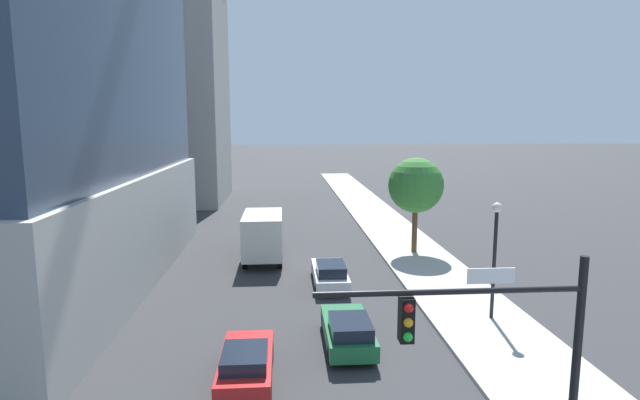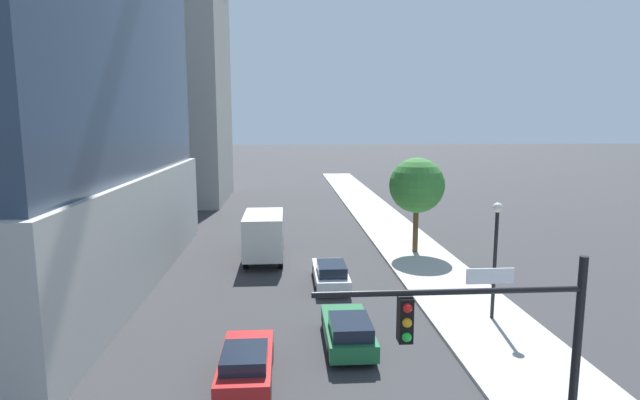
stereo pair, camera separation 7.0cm
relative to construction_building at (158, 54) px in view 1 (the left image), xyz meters
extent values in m
cube|color=#B2AFA8|center=(22.34, -32.29, -16.24)|extent=(4.65, 120.00, 0.15)
cube|color=#9E9B93|center=(-0.03, 0.03, -1.40)|extent=(13.86, 14.46, 29.82)
cube|color=gold|center=(4.13, -4.30, 2.87)|extent=(0.90, 0.90, 38.37)
cylinder|color=black|center=(20.42, -47.54, -13.33)|extent=(0.20, 0.20, 5.66)
cylinder|color=black|center=(17.30, -47.54, -11.27)|extent=(6.23, 0.14, 0.14)
cube|color=black|center=(16.31, -47.54, -11.89)|extent=(0.32, 0.36, 1.05)
sphere|color=red|center=(16.31, -47.73, -11.55)|extent=(0.22, 0.22, 0.22)
sphere|color=orange|center=(16.31, -47.73, -11.89)|extent=(0.22, 0.22, 0.22)
sphere|color=green|center=(16.31, -47.73, -12.23)|extent=(0.22, 0.22, 0.22)
cube|color=white|center=(18.24, -47.54, -10.92)|extent=(1.10, 0.04, 0.36)
cylinder|color=black|center=(22.83, -37.28, -13.74)|extent=(0.16, 0.16, 4.84)
sphere|color=silver|center=(22.83, -37.28, -11.14)|extent=(0.44, 0.44, 0.44)
cylinder|color=brown|center=(22.38, -25.47, -14.58)|extent=(0.36, 0.36, 3.16)
sphere|color=#387F33|center=(22.38, -25.47, -11.62)|extent=(3.69, 3.69, 3.69)
cube|color=#1E6638|center=(16.04, -39.33, -15.72)|extent=(1.81, 4.37, 0.64)
cube|color=#19212D|center=(16.04, -40.21, -15.14)|extent=(1.52, 2.08, 0.51)
cylinder|color=black|center=(15.25, -37.84, -15.99)|extent=(0.22, 0.64, 0.64)
cylinder|color=black|center=(16.84, -37.84, -15.99)|extent=(0.22, 0.64, 0.64)
cylinder|color=black|center=(15.25, -40.81, -15.99)|extent=(0.22, 0.64, 0.64)
cylinder|color=black|center=(16.84, -40.81, -15.99)|extent=(0.22, 0.64, 0.64)
cube|color=silver|center=(16.04, -31.64, -15.76)|extent=(1.76, 4.76, 0.60)
cube|color=#19212D|center=(16.04, -32.37, -15.18)|extent=(1.47, 2.20, 0.55)
cylinder|color=black|center=(15.27, -30.02, -16.00)|extent=(0.22, 0.61, 0.61)
cylinder|color=black|center=(16.82, -30.02, -16.00)|extent=(0.22, 0.61, 0.61)
cylinder|color=black|center=(15.27, -33.26, -16.00)|extent=(0.22, 0.61, 0.61)
cylinder|color=black|center=(16.82, -33.26, -16.00)|extent=(0.22, 0.61, 0.61)
cube|color=red|center=(12.23, -41.90, -15.68)|extent=(1.76, 4.26, 0.64)
cube|color=#19212D|center=(12.23, -42.50, -15.14)|extent=(1.48, 1.91, 0.46)
cylinder|color=black|center=(11.45, -40.45, -15.95)|extent=(0.22, 0.72, 0.72)
cylinder|color=black|center=(13.01, -40.45, -15.95)|extent=(0.22, 0.72, 0.72)
cylinder|color=black|center=(11.45, -43.34, -15.95)|extent=(0.22, 0.72, 0.72)
cylinder|color=black|center=(13.01, -43.34, -15.95)|extent=(0.22, 0.72, 0.72)
cube|color=#1E4799|center=(12.23, -23.48, -14.76)|extent=(2.41, 1.94, 1.91)
cube|color=silver|center=(12.23, -27.02, -14.44)|extent=(2.41, 4.83, 2.56)
cylinder|color=black|center=(11.17, -23.48, -15.82)|extent=(0.30, 0.99, 0.99)
cylinder|color=black|center=(13.29, -23.48, -15.82)|extent=(0.30, 0.99, 0.99)
cylinder|color=black|center=(11.17, -28.22, -15.82)|extent=(0.30, 0.99, 0.99)
cylinder|color=black|center=(13.29, -28.22, -15.82)|extent=(0.30, 0.99, 0.99)
camera|label=1|loc=(13.57, -58.21, -7.49)|focal=28.25mm
camera|label=2|loc=(13.64, -58.22, -7.49)|focal=28.25mm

